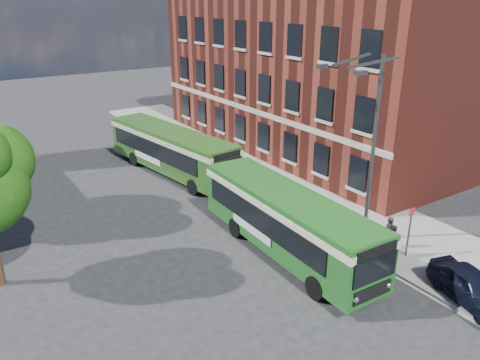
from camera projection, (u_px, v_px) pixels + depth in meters
ground at (254, 253)px, 22.01m from camera, size 120.00×120.00×0.00m
pavement at (271, 173)px, 31.78m from camera, size 6.00×48.00×0.15m
kerb_line at (233, 183)px, 30.25m from camera, size 0.12×48.00×0.01m
brick_office at (314, 57)px, 35.96m from camera, size 12.10×26.00×14.20m
street_lamp at (368, 150)px, 21.19m from camera, size 2.96×2.38×9.00m
bus_stop_sign at (409, 229)px, 21.07m from camera, size 0.35×0.08×2.52m
bus_front at (287, 217)px, 21.44m from camera, size 2.92×10.98×3.02m
bus_rear at (171, 147)px, 31.40m from camera, size 4.19×12.05×3.02m
parked_car at (472, 287)px, 18.08m from camera, size 2.60×4.15×1.32m
pedestrian_a at (388, 233)px, 21.91m from camera, size 0.60×0.40×1.62m
pedestrian_b at (391, 241)px, 21.17m from camera, size 0.92×0.80×1.60m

